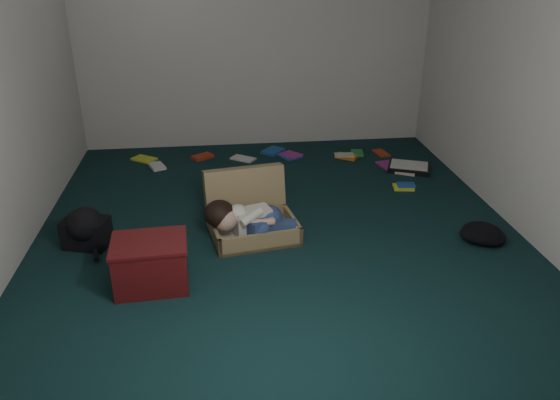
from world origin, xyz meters
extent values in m
plane|color=black|center=(0.00, 0.00, 0.00)|extent=(4.50, 4.50, 0.00)
plane|color=silver|center=(0.00, 2.25, 1.30)|extent=(4.50, 0.00, 4.50)
plane|color=silver|center=(0.00, -2.25, 1.30)|extent=(4.50, 0.00, 4.50)
plane|color=silver|center=(2.00, 0.00, 1.30)|extent=(0.00, 4.50, 4.50)
cube|color=#90794F|center=(-0.21, -0.11, 0.08)|extent=(0.75, 0.59, 0.16)
cube|color=beige|center=(-0.21, -0.11, 0.04)|extent=(0.69, 0.53, 0.02)
cube|color=#90794F|center=(-0.26, 0.20, 0.24)|extent=(0.71, 0.32, 0.50)
cube|color=silver|center=(-0.22, -0.13, 0.17)|extent=(0.33, 0.25, 0.21)
sphere|color=tan|center=(-0.44, -0.20, 0.23)|extent=(0.19, 0.19, 0.19)
ellipsoid|color=black|center=(-0.48, -0.15, 0.26)|extent=(0.25, 0.26, 0.21)
ellipsoid|color=navy|center=(-0.08, -0.10, 0.17)|extent=(0.22, 0.26, 0.21)
cube|color=navy|center=(-0.14, -0.22, 0.16)|extent=(0.28, 0.24, 0.14)
cube|color=navy|center=(0.01, -0.20, 0.13)|extent=(0.25, 0.15, 0.11)
sphere|color=white|center=(0.09, -0.16, 0.11)|extent=(0.11, 0.11, 0.11)
sphere|color=white|center=(0.10, -0.23, 0.10)|extent=(0.10, 0.10, 0.10)
cylinder|color=tan|center=(-0.15, -0.25, 0.21)|extent=(0.18, 0.09, 0.06)
cube|color=#501012|center=(-0.97, -0.71, 0.16)|extent=(0.52, 0.41, 0.33)
cube|color=#501012|center=(-0.97, -0.71, 0.34)|extent=(0.54, 0.43, 0.02)
cube|color=black|center=(1.55, 1.20, 0.03)|extent=(0.52, 0.46, 0.05)
cube|color=white|center=(1.55, 1.20, 0.06)|extent=(0.46, 0.40, 0.01)
cube|color=#D2E328|center=(-1.30, 1.83, 0.01)|extent=(0.21, 0.16, 0.02)
cube|color=#B02F17|center=(-0.65, 1.82, 0.01)|extent=(0.26, 0.25, 0.02)
cube|color=white|center=(-0.20, 1.72, 0.01)|extent=(0.21, 0.25, 0.02)
cube|color=#1C4C9C|center=(0.34, 1.75, 0.01)|extent=(0.22, 0.25, 0.02)
cube|color=orange|center=(0.97, 1.63, 0.01)|extent=(0.26, 0.25, 0.02)
cube|color=green|center=(1.12, 1.75, 0.01)|extent=(0.22, 0.18, 0.02)
cube|color=#A02884|center=(1.38, 1.34, 0.01)|extent=(0.26, 0.26, 0.02)
cube|color=beige|center=(1.47, 1.13, 0.01)|extent=(0.20, 0.24, 0.02)
cube|color=#D2E328|center=(1.34, 0.72, 0.01)|extent=(0.23, 0.26, 0.02)
cube|color=#B02F17|center=(1.40, 1.72, 0.01)|extent=(0.26, 0.24, 0.02)
cube|color=white|center=(-1.14, 1.58, 0.01)|extent=(0.24, 0.19, 0.02)
cube|color=#1C4C9C|center=(0.16, 1.91, 0.01)|extent=(0.26, 0.26, 0.02)
camera|label=1|loc=(-0.46, -4.04, 2.18)|focal=35.00mm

